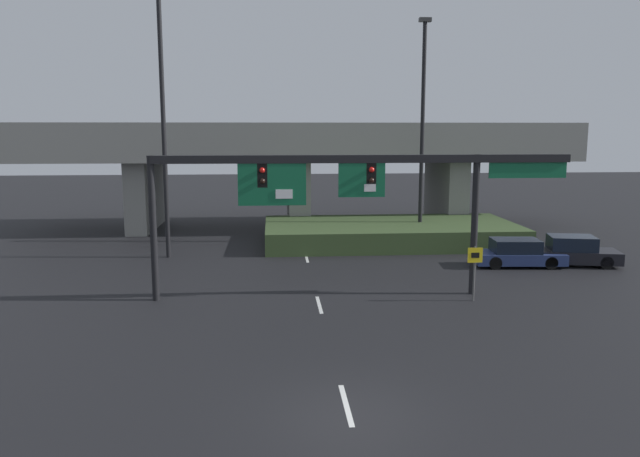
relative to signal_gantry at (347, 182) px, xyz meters
The scene contains 10 objects.
ground_plane 11.66m from the signal_gantry, 96.40° to the right, with size 160.00×160.00×0.00m, color black.
lane_markings 5.90m from the signal_gantry, 109.69° to the left, with size 0.14×47.29×0.01m.
signal_gantry is the anchor object (origin of this frame).
speed_limit_sign 6.10m from the signal_gantry, 12.19° to the right, with size 0.60×0.11×2.23m.
highway_light_pole_near 13.72m from the signal_gantry, 63.82° to the left, with size 0.70×0.36×13.17m.
highway_light_pole_far 13.01m from the signal_gantry, 135.05° to the left, with size 0.70×0.36×18.16m.
overpass_bridge 18.50m from the signal_gantry, 93.68° to the left, with size 37.05×8.48×7.20m.
grass_embankment 13.21m from the signal_gantry, 71.06° to the left, with size 14.95×7.51×1.21m.
parked_sedan_near_right 11.31m from the signal_gantry, 28.50° to the left, with size 4.54×2.15×1.37m.
parked_sedan_mid_right 13.85m from the signal_gantry, 22.69° to the left, with size 4.53×2.66×1.48m.
Camera 1 is at (-1.78, -14.19, 6.86)m, focal length 35.00 mm.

